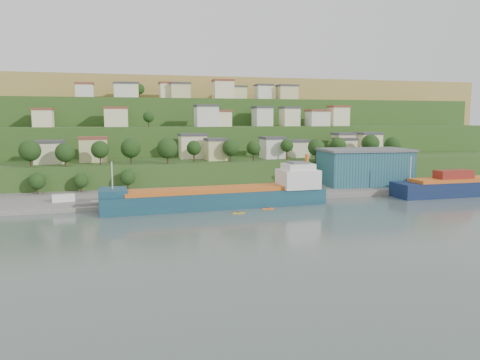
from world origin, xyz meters
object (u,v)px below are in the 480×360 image
object	(u,v)px
cargo_ship_near	(224,198)
kayak_orange	(268,208)
caravan	(63,199)
warehouse	(364,166)

from	to	relation	value
cargo_ship_near	kayak_orange	xyz separation A→B (m)	(11.38, -6.57, -2.43)
caravan	kayak_orange	distance (m)	58.53
warehouse	caravan	distance (m)	101.58
caravan	kayak_orange	bearing A→B (deg)	-25.22
cargo_ship_near	caravan	world-z (taller)	cargo_ship_near
warehouse	kayak_orange	bearing A→B (deg)	-145.71
cargo_ship_near	warehouse	world-z (taller)	cargo_ship_near
cargo_ship_near	warehouse	size ratio (longest dim) A/B	2.02
cargo_ship_near	caravan	size ratio (longest dim) A/B	10.76
caravan	kayak_orange	xyz separation A→B (m)	(56.11, -16.50, -2.38)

